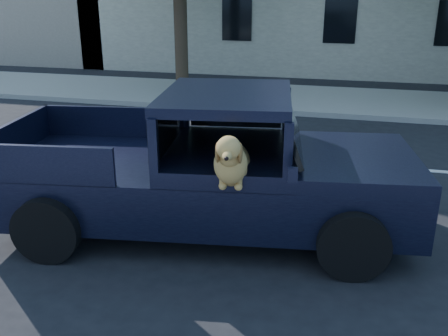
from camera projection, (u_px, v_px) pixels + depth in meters
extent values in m
plane|color=black|center=(226.00, 228.00, 7.50)|extent=(120.00, 120.00, 0.00)
cube|color=gray|center=(298.00, 99.00, 15.85)|extent=(60.00, 4.00, 0.15)
cylinder|color=#332619|center=(181.00, 26.00, 16.43)|extent=(0.44, 0.44, 4.40)
cube|color=black|center=(208.00, 185.00, 7.25)|extent=(6.05, 3.04, 0.73)
cube|color=black|center=(355.00, 160.00, 6.89)|extent=(1.97, 2.44, 0.18)
cube|color=black|center=(227.00, 97.00, 6.78)|extent=(2.02, 2.36, 0.13)
cube|color=black|center=(292.00, 126.00, 6.82)|extent=(0.56, 1.94, 0.63)
cube|color=black|center=(239.00, 186.00, 6.66)|extent=(0.69, 0.69, 0.42)
cube|color=black|center=(293.00, 175.00, 5.59)|extent=(0.12, 0.07, 0.18)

